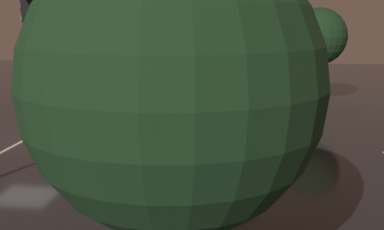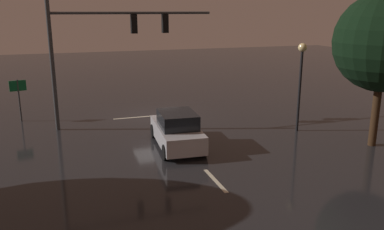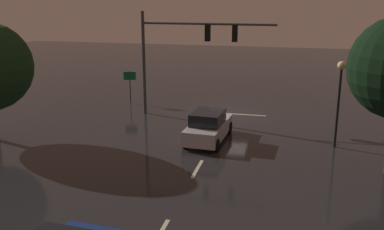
{
  "view_description": "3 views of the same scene",
  "coord_description": "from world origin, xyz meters",
  "px_view_note": "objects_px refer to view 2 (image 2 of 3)",
  "views": [
    {
      "loc": [
        19.31,
        9.72,
        5.14
      ],
      "look_at": [
        -0.31,
        7.31,
        1.26
      ],
      "focal_mm": 45.7,
      "sensor_mm": 36.0,
      "label": 1
    },
    {
      "loc": [
        5.18,
        22.86,
        6.21
      ],
      "look_at": [
        -0.4,
        5.99,
        1.51
      ],
      "focal_mm": 37.19,
      "sensor_mm": 36.0,
      "label": 2
    },
    {
      "loc": [
        -4.06,
        28.48,
        7.87
      ],
      "look_at": [
        0.87,
        7.38,
        1.85
      ],
      "focal_mm": 40.77,
      "sensor_mm": 36.0,
      "label": 3
    }
  ],
  "objects_px": {
    "traffic_signal_assembly": "(106,39)",
    "route_sign": "(18,91)",
    "car_approaching": "(177,130)",
    "street_lamp_left_kerb": "(301,70)",
    "tree_left_near": "(384,42)"
  },
  "relations": [
    {
      "from": "traffic_signal_assembly",
      "to": "car_approaching",
      "type": "bearing_deg",
      "value": 118.44
    },
    {
      "from": "traffic_signal_assembly",
      "to": "street_lamp_left_kerb",
      "type": "bearing_deg",
      "value": 155.67
    },
    {
      "from": "traffic_signal_assembly",
      "to": "route_sign",
      "type": "distance_m",
      "value": 6.14
    },
    {
      "from": "traffic_signal_assembly",
      "to": "street_lamp_left_kerb",
      "type": "distance_m",
      "value": 10.3
    },
    {
      "from": "car_approaching",
      "to": "route_sign",
      "type": "relative_size",
      "value": 1.84
    },
    {
      "from": "tree_left_near",
      "to": "car_approaching",
      "type": "bearing_deg",
      "value": -17.05
    },
    {
      "from": "traffic_signal_assembly",
      "to": "route_sign",
      "type": "relative_size",
      "value": 3.59
    },
    {
      "from": "street_lamp_left_kerb",
      "to": "tree_left_near",
      "type": "bearing_deg",
      "value": 123.19
    },
    {
      "from": "car_approaching",
      "to": "traffic_signal_assembly",
      "type": "bearing_deg",
      "value": -61.56
    },
    {
      "from": "tree_left_near",
      "to": "traffic_signal_assembly",
      "type": "bearing_deg",
      "value": -32.96
    },
    {
      "from": "car_approaching",
      "to": "street_lamp_left_kerb",
      "type": "height_order",
      "value": "street_lamp_left_kerb"
    },
    {
      "from": "traffic_signal_assembly",
      "to": "street_lamp_left_kerb",
      "type": "xyz_separation_m",
      "value": [
        -9.29,
        4.2,
        -1.47
      ]
    },
    {
      "from": "street_lamp_left_kerb",
      "to": "route_sign",
      "type": "xyz_separation_m",
      "value": [
        14.07,
        -6.65,
        -1.51
      ]
    },
    {
      "from": "car_approaching",
      "to": "tree_left_near",
      "type": "height_order",
      "value": "tree_left_near"
    },
    {
      "from": "traffic_signal_assembly",
      "to": "tree_left_near",
      "type": "distance_m",
      "value": 13.53
    }
  ]
}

